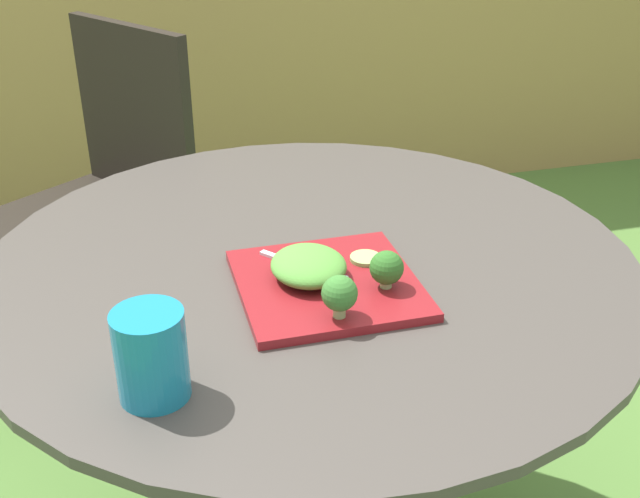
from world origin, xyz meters
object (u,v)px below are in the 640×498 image
(salad_plate, at_px, (330,284))
(fork, at_px, (310,269))
(patio_chair, at_px, (107,179))
(drinking_glass, at_px, (152,359))

(salad_plate, relative_size, fork, 1.99)
(patio_chair, bearing_deg, drinking_glass, -87.73)
(salad_plate, relative_size, drinking_glass, 2.27)
(patio_chair, relative_size, fork, 6.95)
(patio_chair, height_order, drinking_glass, patio_chair)
(patio_chair, distance_m, drinking_glass, 1.20)
(patio_chair, xyz_separation_m, drinking_glass, (0.05, -1.17, 0.25))
(drinking_glass, relative_size, fork, 0.88)
(fork, bearing_deg, patio_chair, 107.09)
(patio_chair, bearing_deg, fork, -72.91)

